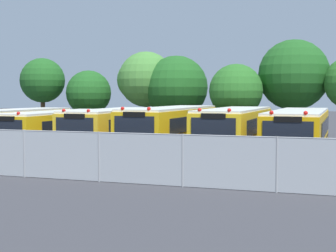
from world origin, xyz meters
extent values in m
plane|color=#38383D|center=(0.00, 0.00, 0.00)|extent=(160.00, 160.00, 0.00)
cube|color=yellow|center=(-8.90, -0.15, 1.33)|extent=(2.64, 11.10, 1.96)
cube|color=white|center=(-8.90, -0.15, 2.37)|extent=(2.59, 10.88, 0.12)
cube|color=black|center=(-7.62, 0.14, 1.64)|extent=(0.13, 8.64, 0.71)
cube|color=black|center=(-8.90, -0.15, 0.94)|extent=(2.67, 11.22, 0.10)
cylinder|color=black|center=(-7.74, 3.58, 0.50)|extent=(0.29, 1.00, 1.00)
cylinder|color=black|center=(-9.98, 3.60, 0.50)|extent=(0.29, 1.00, 1.00)
cube|color=yellow|center=(-5.32, -0.18, 1.30)|extent=(2.48, 10.23, 1.90)
cube|color=white|center=(-5.32, -0.18, 2.31)|extent=(2.43, 10.02, 0.12)
cube|color=black|center=(-5.27, -5.35, 0.53)|extent=(2.42, 0.19, 0.36)
cube|color=black|center=(-5.27, -5.30, 1.64)|extent=(1.95, 0.08, 0.91)
cube|color=black|center=(-4.12, 0.14, 1.61)|extent=(0.12, 7.96, 0.69)
cube|color=black|center=(-6.53, 0.11, 1.61)|extent=(0.12, 7.96, 0.69)
cube|color=black|center=(-5.32, -0.18, 0.92)|extent=(2.50, 10.33, 0.10)
sphere|color=red|center=(-4.62, -5.12, 2.41)|extent=(0.18, 0.18, 0.18)
cube|color=black|center=(-5.27, -5.31, 2.15)|extent=(1.07, 0.09, 0.24)
cylinder|color=black|center=(-4.24, -3.86, 0.50)|extent=(0.29, 1.00, 1.00)
cylinder|color=black|center=(-6.33, -3.89, 0.50)|extent=(0.29, 1.00, 1.00)
cylinder|color=black|center=(-4.31, 3.14, 0.50)|extent=(0.29, 1.00, 1.00)
cylinder|color=black|center=(-6.40, 3.11, 0.50)|extent=(0.29, 1.00, 1.00)
cube|color=yellow|center=(-1.86, 0.06, 1.37)|extent=(2.71, 9.45, 2.05)
cube|color=white|center=(-1.86, 0.06, 2.46)|extent=(2.66, 9.26, 0.12)
cube|color=black|center=(-1.73, -4.70, 0.53)|extent=(2.51, 0.23, 0.36)
cube|color=black|center=(-1.73, -4.65, 1.74)|extent=(2.01, 0.12, 0.98)
cube|color=black|center=(-0.62, 0.39, 1.70)|extent=(0.24, 7.32, 0.74)
cube|color=black|center=(-3.11, 0.33, 1.70)|extent=(0.24, 7.32, 0.74)
cube|color=black|center=(-1.86, 0.06, 0.96)|extent=(2.74, 9.54, 0.10)
sphere|color=red|center=(-1.06, -4.46, 2.56)|extent=(0.18, 0.18, 0.18)
sphere|color=red|center=(-2.41, -4.50, 2.56)|extent=(0.18, 0.18, 0.18)
cube|color=black|center=(-1.73, -4.66, 2.30)|extent=(1.11, 0.11, 0.24)
cylinder|color=black|center=(-0.68, -3.20, 0.50)|extent=(0.31, 1.01, 1.00)
cylinder|color=black|center=(-2.86, -3.26, 0.50)|extent=(0.31, 1.01, 1.00)
cylinder|color=black|center=(-0.85, 2.98, 0.50)|extent=(0.31, 1.01, 1.00)
cylinder|color=black|center=(-3.02, 2.92, 0.50)|extent=(0.31, 1.01, 1.00)
cube|color=yellow|center=(1.74, 0.13, 1.44)|extent=(2.70, 10.43, 2.19)
cube|color=white|center=(1.74, 0.13, 2.60)|extent=(2.65, 10.22, 0.12)
cube|color=black|center=(1.60, -5.12, 0.53)|extent=(2.47, 0.23, 0.36)
cube|color=black|center=(1.60, -5.07, 1.84)|extent=(1.98, 0.11, 1.05)
cube|color=black|center=(2.98, 0.40, 1.79)|extent=(0.26, 8.08, 0.79)
cube|color=black|center=(0.52, 0.46, 1.79)|extent=(0.26, 8.08, 0.79)
cube|color=black|center=(1.74, 0.13, 1.01)|extent=(2.73, 10.53, 0.10)
sphere|color=red|center=(2.27, -4.92, 2.70)|extent=(0.18, 0.18, 0.18)
sphere|color=red|center=(0.94, -4.88, 2.70)|extent=(0.18, 0.18, 0.18)
cube|color=black|center=(1.60, -5.08, 2.44)|extent=(1.09, 0.11, 0.24)
cylinder|color=black|center=(2.71, -3.68, 0.50)|extent=(0.31, 1.01, 1.00)
cylinder|color=black|center=(0.57, -3.62, 0.50)|extent=(0.31, 1.01, 1.00)
cylinder|color=black|center=(2.90, 3.48, 0.50)|extent=(0.31, 1.01, 1.00)
cylinder|color=black|center=(0.77, 3.54, 0.50)|extent=(0.31, 1.01, 1.00)
cube|color=yellow|center=(5.38, -0.06, 1.43)|extent=(2.69, 9.51, 2.15)
cube|color=white|center=(5.38, -0.06, 2.56)|extent=(2.64, 9.32, 0.12)
cube|color=black|center=(5.26, -4.86, 0.53)|extent=(2.52, 0.22, 0.36)
cube|color=black|center=(5.27, -4.81, 1.81)|extent=(2.03, 0.11, 1.03)
cube|color=black|center=(6.64, 0.21, 1.77)|extent=(0.21, 7.38, 0.77)
cube|color=black|center=(4.13, 0.27, 1.77)|extent=(0.21, 7.38, 0.77)
cube|color=black|center=(5.38, -0.06, 1.00)|extent=(2.72, 9.61, 0.10)
sphere|color=red|center=(5.95, -4.65, 2.66)|extent=(0.18, 0.18, 0.18)
sphere|color=red|center=(4.59, -4.62, 2.66)|extent=(0.18, 0.18, 0.18)
cube|color=black|center=(5.27, -4.82, 2.40)|extent=(1.11, 0.11, 0.24)
cylinder|color=black|center=(6.39, -3.41, 0.50)|extent=(0.30, 1.01, 1.00)
cylinder|color=black|center=(4.20, -3.36, 0.50)|extent=(0.30, 1.01, 1.00)
cylinder|color=black|center=(6.54, 2.84, 0.50)|extent=(0.30, 1.01, 1.00)
cylinder|color=black|center=(4.35, 2.89, 0.50)|extent=(0.30, 1.01, 1.00)
cube|color=#EAA80C|center=(8.69, -0.23, 1.40)|extent=(2.79, 10.80, 2.10)
cube|color=white|center=(8.69, -0.23, 2.51)|extent=(2.73, 10.58, 0.12)
cube|color=black|center=(8.54, -5.66, 0.53)|extent=(2.53, 0.23, 0.36)
cube|color=black|center=(8.54, -5.61, 1.77)|extent=(2.04, 0.12, 1.01)
cube|color=black|center=(9.96, 0.04, 1.73)|extent=(0.28, 8.37, 0.75)
cube|color=black|center=(7.44, 0.11, 1.73)|extent=(0.28, 8.37, 0.75)
cube|color=black|center=(8.69, -0.23, 0.98)|extent=(2.81, 10.91, 0.10)
sphere|color=red|center=(9.23, -5.46, 2.61)|extent=(0.18, 0.18, 0.18)
sphere|color=red|center=(7.86, -5.42, 2.61)|extent=(0.18, 0.18, 0.18)
cube|color=black|center=(8.54, -5.62, 2.35)|extent=(1.12, 0.11, 0.24)
cylinder|color=black|center=(9.68, -4.22, 0.50)|extent=(0.31, 1.01, 1.00)
cylinder|color=black|center=(7.48, -4.16, 0.50)|extent=(0.31, 1.01, 1.00)
cylinder|color=black|center=(9.90, 3.31, 0.50)|extent=(0.31, 1.01, 1.00)
cylinder|color=black|center=(7.70, 3.37, 0.50)|extent=(0.31, 1.01, 1.00)
cylinder|color=#4C3823|center=(-11.78, 8.26, 1.58)|extent=(0.36, 0.36, 3.17)
sphere|color=#1E561E|center=(-11.78, 8.26, 4.51)|extent=(3.57, 3.57, 3.57)
sphere|color=#1E561E|center=(-11.80, 8.55, 4.99)|extent=(2.46, 2.46, 2.46)
cylinder|color=#4C3823|center=(-7.87, 8.66, 1.09)|extent=(0.45, 0.45, 2.18)
sphere|color=#1E561E|center=(-7.87, 8.66, 3.50)|extent=(3.53, 3.53, 3.53)
sphere|color=#1E561E|center=(-7.81, 9.00, 3.78)|extent=(2.19, 2.19, 2.19)
cylinder|color=#4C3823|center=(-3.35, 9.46, 1.47)|extent=(0.31, 0.31, 2.94)
sphere|color=#478438|center=(-3.35, 9.46, 4.54)|extent=(4.28, 4.28, 4.28)
sphere|color=#478438|center=(-4.11, 9.62, 4.50)|extent=(3.23, 3.23, 3.23)
cylinder|color=#4C3823|center=(-0.89, 9.40, 1.07)|extent=(0.29, 0.29, 2.14)
sphere|color=#1E561E|center=(-0.89, 9.40, 3.92)|extent=(4.76, 4.76, 4.76)
sphere|color=#1E561E|center=(-0.53, 9.26, 4.15)|extent=(3.26, 3.26, 3.26)
cylinder|color=#4C3823|center=(4.01, 7.48, 1.12)|extent=(0.36, 0.36, 2.24)
sphere|color=#286623|center=(4.01, 7.48, 3.62)|extent=(3.70, 3.70, 3.70)
sphere|color=#286623|center=(4.24, 7.45, 3.65)|extent=(2.57, 2.57, 2.57)
cylinder|color=#4C3823|center=(7.71, 9.49, 1.44)|extent=(0.32, 0.32, 2.89)
sphere|color=#1E561E|center=(7.71, 9.49, 4.74)|extent=(4.95, 4.95, 4.95)
sphere|color=#1E561E|center=(7.55, 9.70, 4.49)|extent=(3.06, 3.06, 3.06)
cylinder|color=#9EA0A3|center=(-1.57, -9.08, 0.97)|extent=(0.07, 0.07, 1.93)
cylinder|color=#9EA0A3|center=(1.78, -9.08, 0.97)|extent=(0.07, 0.07, 1.93)
cylinder|color=#9EA0A3|center=(5.13, -9.08, 0.97)|extent=(0.07, 0.07, 1.93)
cylinder|color=#9EA0A3|center=(8.47, -9.08, 0.97)|extent=(0.07, 0.07, 1.93)
cube|color=#ADB2B7|center=(0.11, -9.08, 0.97)|extent=(23.43, 0.02, 1.89)
cylinder|color=#9EA0A3|center=(0.11, -9.08, 1.90)|extent=(23.43, 0.04, 0.04)
camera|label=1|loc=(10.14, -25.91, 3.33)|focal=52.27mm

